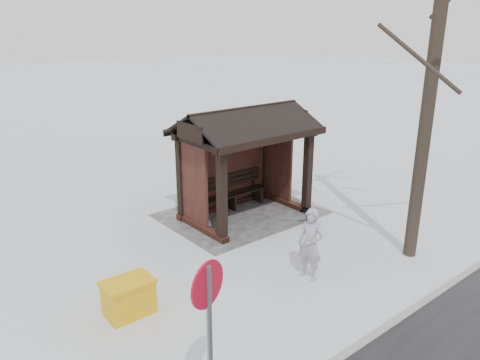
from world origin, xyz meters
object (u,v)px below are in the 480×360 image
at_px(bus_shelter, 242,140).
at_px(dog, 310,214).
at_px(pedestrian, 310,244).
at_px(grit_bin, 129,297).
at_px(road_sign, 208,312).

relative_size(bus_shelter, dog, 5.60).
distance_m(pedestrian, dog, 2.98).
distance_m(pedestrian, grit_bin, 3.78).
xyz_separation_m(bus_shelter, road_sign, (4.98, 5.37, -0.41)).
relative_size(pedestrian, road_sign, 0.64).
relative_size(dog, road_sign, 0.26).
bearing_deg(road_sign, bus_shelter, -150.55).
bearing_deg(grit_bin, road_sign, 84.32).
distance_m(bus_shelter, road_sign, 7.34).
distance_m(dog, road_sign, 7.25).
relative_size(bus_shelter, pedestrian, 2.29).
distance_m(pedestrian, road_sign, 4.36).
distance_m(bus_shelter, grit_bin, 5.54).
bearing_deg(road_sign, dog, -165.77).
xyz_separation_m(bus_shelter, grit_bin, (4.67, 2.37, -1.81)).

